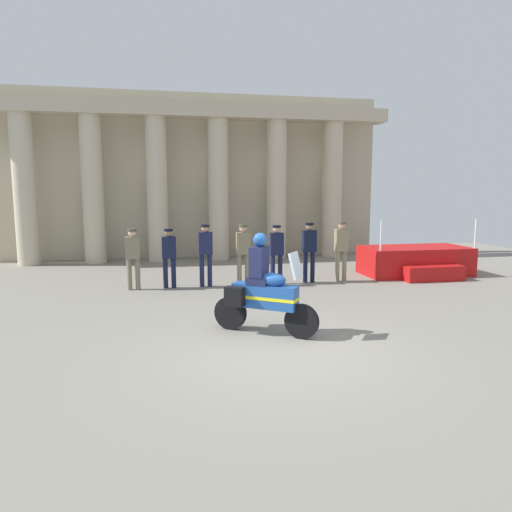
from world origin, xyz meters
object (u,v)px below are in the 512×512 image
Objects in this scene: reviewing_stand at (416,262)px; motorcycle_with_rider at (261,292)px; officer_in_row_5 at (309,247)px; officer_in_row_1 at (169,253)px; officer_in_row_2 at (206,250)px; officer_in_row_4 at (277,250)px; officer_in_row_6 at (341,246)px; officer_in_row_3 at (243,250)px; officer_in_row_0 at (133,254)px.

motorcycle_with_rider is (-6.10, -5.02, 0.36)m from reviewing_stand.
officer_in_row_5 is at bearing 97.87° from motorcycle_with_rider.
officer_in_row_2 is (1.00, 0.00, 0.06)m from officer_in_row_1.
reviewing_stand reaches higher than officer_in_row_4.
officer_in_row_5 is 0.99× the size of officer_in_row_6.
officer_in_row_3 is at bearing 4.43° from officer_in_row_5.
officer_in_row_6 is (1.97, 0.04, 0.05)m from officer_in_row_4.
officer_in_row_5 is at bearing -175.57° from officer_in_row_3.
officer_in_row_3 is 0.99× the size of officer_in_row_5.
officer_in_row_6 is (0.99, 0.00, 0.01)m from officer_in_row_5.
officer_in_row_0 is at bearing 155.44° from motorcycle_with_rider.
officer_in_row_3 is at bearing 178.13° from officer_in_row_0.
officer_in_row_6 is (3.99, -0.00, 0.01)m from officer_in_row_2.
officer_in_row_1 is (0.96, 0.03, -0.01)m from officer_in_row_0.
officer_in_row_1 is at bearing -3.65° from officer_in_row_3.
motorcycle_with_rider is (-3.37, -4.53, -0.25)m from officer_in_row_6.
officer_in_row_5 is at bearing -179.67° from officer_in_row_1.
officer_in_row_1 is 0.97× the size of officer_in_row_4.
officer_in_row_1 is at bearing 145.32° from motorcycle_with_rider.
officer_in_row_5 is (4.00, -0.00, 0.07)m from officer_in_row_1.
officer_in_row_5 reaches higher than officer_in_row_3.
officer_in_row_0 is 0.95× the size of officer_in_row_3.
officer_in_row_4 reaches higher than officer_in_row_0.
officer_in_row_6 reaches higher than officer_in_row_5.
officer_in_row_0 is 0.95× the size of officer_in_row_2.
officer_in_row_6 is (-2.73, -0.50, 0.61)m from reviewing_stand.
reviewing_stand is 2.01× the size of officer_in_row_1.
officer_in_row_2 is at bearing -179.48° from officer_in_row_1.
officer_in_row_6 reaches higher than officer_in_row_3.
reviewing_stand is 5.75m from officer_in_row_3.
officer_in_row_6 is at bearing -179.68° from officer_in_row_2.
officer_in_row_1 is 3.02m from officer_in_row_4.
officer_in_row_1 is at bearing -176.31° from reviewing_stand.
reviewing_stand reaches higher than officer_in_row_1.
officer_in_row_1 is (-7.72, -0.50, 0.54)m from reviewing_stand.
officer_in_row_5 is 0.99m from officer_in_row_6.
officer_in_row_0 is at bearing 0.63° from officer_in_row_5.
officer_in_row_5 is (4.96, 0.02, 0.06)m from officer_in_row_0.
officer_in_row_0 is 4.96m from officer_in_row_5.
officer_in_row_3 is 1.97m from officer_in_row_5.
officer_in_row_2 is (1.96, 0.03, 0.05)m from officer_in_row_0.
reviewing_stand reaches higher than officer_in_row_0.
officer_in_row_6 is at bearing -176.89° from officer_in_row_3.
officer_in_row_4 is 0.97× the size of officer_in_row_5.
officer_in_row_5 is 0.92× the size of motorcycle_with_rider.
motorcycle_with_rider reaches higher than officer_in_row_2.
officer_in_row_5 is (0.98, 0.03, 0.03)m from officer_in_row_4.
officer_in_row_6 reaches higher than officer_in_row_0.
officer_in_row_1 is 0.93× the size of officer_in_row_6.
officer_in_row_6 is 5.65m from motorcycle_with_rider.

